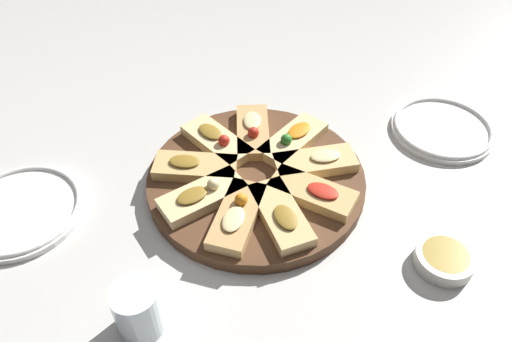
{
  "coord_description": "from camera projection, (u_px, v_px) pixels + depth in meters",
  "views": [
    {
      "loc": [
        -0.03,
        -0.59,
        0.6
      ],
      "look_at": [
        0.0,
        0.0,
        0.03
      ],
      "focal_mm": 35.0,
      "sensor_mm": 36.0,
      "label": 1
    }
  ],
  "objects": [
    {
      "name": "ground_plane",
      "position": [
        256.0,
        185.0,
        0.84
      ],
      "size": [
        3.0,
        3.0,
        0.0
      ],
      "primitive_type": "plane",
      "color": "beige"
    },
    {
      "name": "serving_board",
      "position": [
        256.0,
        180.0,
        0.83
      ],
      "size": [
        0.36,
        0.36,
        0.02
      ],
      "primitive_type": "cylinder",
      "color": "#51331E",
      "rests_on": "ground_plane"
    },
    {
      "name": "focaccia_slice_0",
      "position": [
        237.0,
        215.0,
        0.75
      ],
      "size": [
        0.1,
        0.15,
        0.03
      ],
      "color": "tan",
      "rests_on": "serving_board"
    },
    {
      "name": "focaccia_slice_1",
      "position": [
        281.0,
        215.0,
        0.75
      ],
      "size": [
        0.1,
        0.15,
        0.02
      ],
      "color": "#DBB775",
      "rests_on": "serving_board"
    },
    {
      "name": "focaccia_slice_2",
      "position": [
        313.0,
        192.0,
        0.78
      ],
      "size": [
        0.15,
        0.12,
        0.02
      ],
      "color": "tan",
      "rests_on": "serving_board"
    },
    {
      "name": "focaccia_slice_3",
      "position": [
        316.0,
        162.0,
        0.83
      ],
      "size": [
        0.14,
        0.08,
        0.02
      ],
      "color": "#DBB775",
      "rests_on": "serving_board"
    },
    {
      "name": "focaccia_slice_4",
      "position": [
        293.0,
        140.0,
        0.87
      ],
      "size": [
        0.13,
        0.14,
        0.03
      ],
      "color": "#E5C689",
      "rests_on": "serving_board"
    },
    {
      "name": "focaccia_slice_5",
      "position": [
        254.0,
        131.0,
        0.89
      ],
      "size": [
        0.06,
        0.14,
        0.03
      ],
      "color": "tan",
      "rests_on": "serving_board"
    },
    {
      "name": "focaccia_slice_6",
      "position": [
        217.0,
        141.0,
        0.87
      ],
      "size": [
        0.13,
        0.14,
        0.03
      ],
      "color": "#E5C689",
      "rests_on": "serving_board"
    },
    {
      "name": "focaccia_slice_7",
      "position": [
        195.0,
        167.0,
        0.83
      ],
      "size": [
        0.14,
        0.08,
        0.02
      ],
      "color": "tan",
      "rests_on": "serving_board"
    },
    {
      "name": "focaccia_slice_8",
      "position": [
        202.0,
        196.0,
        0.78
      ],
      "size": [
        0.15,
        0.12,
        0.03
      ],
      "color": "#E5C689",
      "rests_on": "serving_board"
    },
    {
      "name": "plate_left",
      "position": [
        20.0,
        210.0,
        0.79
      ],
      "size": [
        0.2,
        0.2,
        0.02
      ],
      "color": "white",
      "rests_on": "ground_plane"
    },
    {
      "name": "plate_right",
      "position": [
        442.0,
        128.0,
        0.94
      ],
      "size": [
        0.19,
        0.19,
        0.02
      ],
      "color": "white",
      "rests_on": "ground_plane"
    },
    {
      "name": "water_glass",
      "position": [
        138.0,
        310.0,
        0.63
      ],
      "size": [
        0.06,
        0.06,
        0.08
      ],
      "primitive_type": "cylinder",
      "color": "silver",
      "rests_on": "ground_plane"
    },
    {
      "name": "dipping_bowl",
      "position": [
        444.0,
        259.0,
        0.72
      ],
      "size": [
        0.09,
        0.09,
        0.02
      ],
      "color": "silver",
      "rests_on": "ground_plane"
    }
  ]
}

